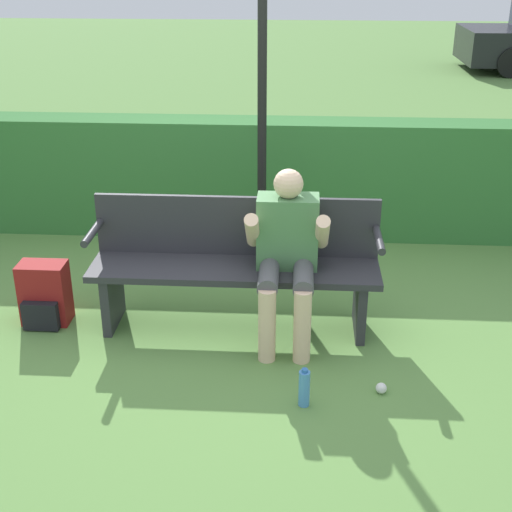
# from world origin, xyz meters

# --- Properties ---
(ground_plane) EXTENTS (40.00, 40.00, 0.00)m
(ground_plane) POSITION_xyz_m (0.00, 0.00, 0.00)
(ground_plane) COLOR #5B8942
(hedge_back) EXTENTS (12.00, 0.37, 1.03)m
(hedge_back) POSITION_xyz_m (0.00, 1.74, 0.52)
(hedge_back) COLOR #337033
(hedge_back) RESTS_ON ground
(park_bench) EXTENTS (1.93, 0.45, 0.88)m
(park_bench) POSITION_xyz_m (0.00, 0.07, 0.46)
(park_bench) COLOR #2D2D33
(park_bench) RESTS_ON ground
(person_seated) EXTENTS (0.53, 0.61, 1.12)m
(person_seated) POSITION_xyz_m (0.35, -0.07, 0.63)
(person_seated) COLOR #4C7F4C
(person_seated) RESTS_ON ground
(backpack) EXTENTS (0.32, 0.26, 0.44)m
(backpack) POSITION_xyz_m (-1.32, -0.01, 0.21)
(backpack) COLOR maroon
(backpack) RESTS_ON ground
(water_bottle) EXTENTS (0.06, 0.06, 0.24)m
(water_bottle) POSITION_xyz_m (0.47, -0.87, 0.11)
(water_bottle) COLOR #4C8CCC
(water_bottle) RESTS_ON ground
(signpost) EXTENTS (0.41, 0.09, 2.94)m
(signpost) POSITION_xyz_m (0.12, 1.06, 1.69)
(signpost) COLOR black
(signpost) RESTS_ON ground
(litter_crumple) EXTENTS (0.07, 0.07, 0.07)m
(litter_crumple) POSITION_xyz_m (0.93, -0.72, 0.03)
(litter_crumple) COLOR silver
(litter_crumple) RESTS_ON ground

